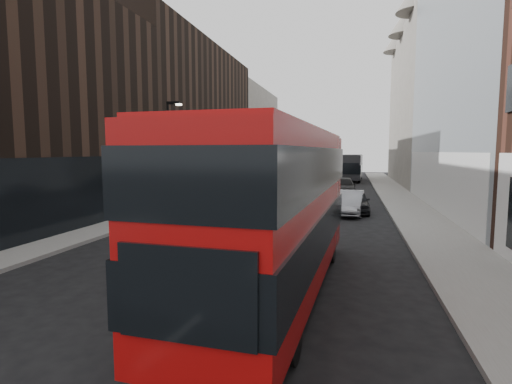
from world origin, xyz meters
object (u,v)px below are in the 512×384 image
Objects in this scene: car_b at (350,203)px; car_c at (343,187)px; car_a at (356,201)px; red_bus at (277,204)px; grey_bus at (352,167)px; street_lamp at (170,146)px.

car_b is 0.86× the size of car_c.
car_a is at bearing 72.67° from car_b.
car_b is 10.92m from car_c.
car_b is at bearing -87.17° from car_c.
car_c is (-0.63, 10.90, 0.02)m from car_b.
grey_bus is (1.95, 43.20, -0.63)m from red_bus.
grey_bus is 27.95m from car_a.
red_bus is 1.04× the size of grey_bus.
street_lamp is 17.65m from red_bus.
street_lamp is at bearing 127.71° from red_bus.
car_c reaches higher than car_b.
street_lamp is at bearing -109.92° from grey_bus.
car_b is at bearing -87.54° from grey_bus.
street_lamp reaches higher than car_a.
street_lamp is 12.73m from car_a.
red_bus is at bearing -93.22° from car_c.
grey_bus is 2.07× the size of car_c.
red_bus is (10.02, -14.42, -1.72)m from street_lamp.
street_lamp is 12.36m from car_b.
red_bus is 43.25m from grey_bus.
grey_bus is at bearing 87.17° from car_c.
car_c is at bearing 90.16° from red_bus.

